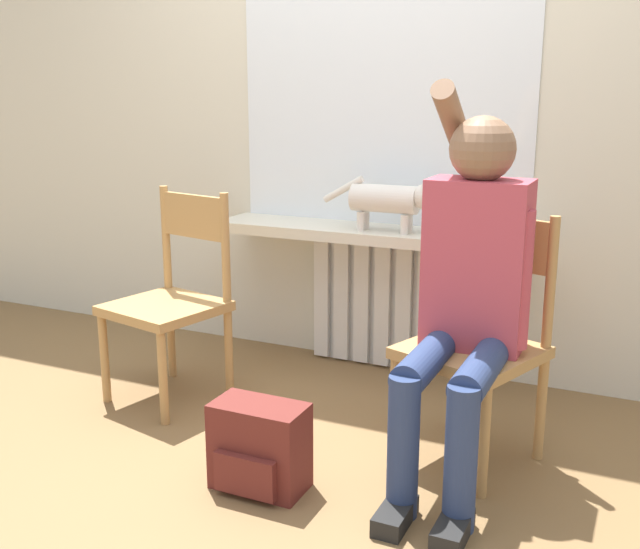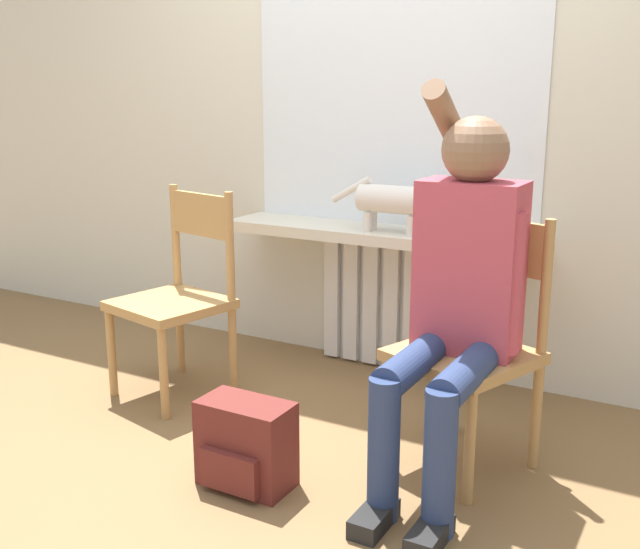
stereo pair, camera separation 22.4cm
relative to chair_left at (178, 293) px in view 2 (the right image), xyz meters
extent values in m
plane|color=brown|center=(0.64, -0.43, -0.45)|extent=(12.00, 12.00, 0.00)
cube|color=beige|center=(0.64, 0.80, 0.90)|extent=(7.00, 0.06, 2.70)
cube|color=silver|center=(0.64, 0.74, -0.13)|extent=(0.63, 0.05, 0.64)
cube|color=silver|center=(0.38, 0.69, -0.13)|extent=(0.07, 0.03, 0.61)
cube|color=silver|center=(0.48, 0.69, -0.13)|extent=(0.07, 0.03, 0.61)
cube|color=silver|center=(0.59, 0.69, -0.13)|extent=(0.07, 0.03, 0.61)
cube|color=silver|center=(0.69, 0.69, -0.13)|extent=(0.07, 0.03, 0.61)
cube|color=silver|center=(0.80, 0.69, -0.13)|extent=(0.07, 0.03, 0.61)
cube|color=silver|center=(0.90, 0.69, -0.13)|extent=(0.07, 0.03, 0.61)
cube|color=beige|center=(0.64, 0.62, 0.22)|extent=(1.45, 0.31, 0.05)
cube|color=white|center=(0.64, 0.77, 0.94)|extent=(1.39, 0.01, 1.40)
cube|color=#B2844C|center=(-0.01, -0.04, -0.04)|extent=(0.50, 0.50, 0.04)
cylinder|color=#B2844C|center=(-0.23, -0.18, -0.25)|extent=(0.04, 0.04, 0.39)
cylinder|color=#B2844C|center=(0.13, -0.26, -0.25)|extent=(0.04, 0.04, 0.39)
cylinder|color=#B2844C|center=(-0.15, 0.18, -0.25)|extent=(0.04, 0.04, 0.39)
cylinder|color=#B2844C|center=(0.21, 0.10, -0.25)|extent=(0.04, 0.04, 0.39)
cylinder|color=#B2844C|center=(-0.15, 0.18, 0.21)|extent=(0.04, 0.04, 0.46)
cylinder|color=#B2844C|center=(0.21, 0.10, 0.21)|extent=(0.04, 0.04, 0.46)
cube|color=#B2844C|center=(0.03, 0.14, 0.33)|extent=(0.37, 0.11, 0.19)
cube|color=#B2844C|center=(1.29, -0.04, -0.04)|extent=(0.54, 0.54, 0.04)
cylinder|color=#B2844C|center=(1.06, -0.16, -0.25)|extent=(0.04, 0.04, 0.39)
cylinder|color=#B2844C|center=(1.40, -0.28, -0.25)|extent=(0.04, 0.04, 0.39)
cylinder|color=#B2844C|center=(1.18, 0.19, -0.25)|extent=(0.04, 0.04, 0.39)
cylinder|color=#B2844C|center=(1.53, 0.07, -0.25)|extent=(0.04, 0.04, 0.39)
cylinder|color=#B2844C|center=(1.18, 0.19, 0.21)|extent=(0.04, 0.04, 0.46)
cylinder|color=#B2844C|center=(1.53, 0.07, 0.21)|extent=(0.04, 0.04, 0.46)
cube|color=#B2844C|center=(1.36, 0.13, 0.33)|extent=(0.36, 0.15, 0.19)
cylinder|color=navy|center=(1.20, -0.26, 0.00)|extent=(0.11, 0.47, 0.11)
cylinder|color=navy|center=(1.38, -0.26, 0.00)|extent=(0.11, 0.47, 0.11)
cylinder|color=navy|center=(1.20, -0.49, -0.22)|extent=(0.10, 0.10, 0.46)
cylinder|color=navy|center=(1.38, -0.49, -0.22)|extent=(0.10, 0.10, 0.46)
cube|color=black|center=(1.20, -0.55, -0.42)|extent=(0.09, 0.20, 0.06)
cube|color=black|center=(1.38, -0.55, -0.42)|extent=(0.09, 0.20, 0.06)
cube|color=#B74251|center=(1.29, -0.02, 0.27)|extent=(0.34, 0.20, 0.58)
sphere|color=#846047|center=(1.29, -0.02, 0.66)|extent=(0.22, 0.22, 0.22)
cylinder|color=#846047|center=(1.17, 0.11, 0.70)|extent=(0.08, 0.50, 0.38)
cylinder|color=#B74251|center=(1.45, -0.06, 0.24)|extent=(0.08, 0.08, 0.47)
cylinder|color=silver|center=(0.74, 0.56, 0.39)|extent=(0.30, 0.12, 0.12)
sphere|color=silver|center=(0.92, 0.56, 0.41)|extent=(0.11, 0.11, 0.11)
cone|color=silver|center=(0.92, 0.54, 0.46)|extent=(0.04, 0.04, 0.04)
cone|color=silver|center=(0.92, 0.59, 0.46)|extent=(0.04, 0.04, 0.04)
cylinder|color=silver|center=(0.85, 0.53, 0.28)|extent=(0.03, 0.03, 0.09)
cylinder|color=silver|center=(0.85, 0.59, 0.28)|extent=(0.03, 0.03, 0.09)
cylinder|color=silver|center=(0.64, 0.53, 0.28)|extent=(0.03, 0.03, 0.09)
cylinder|color=silver|center=(0.64, 0.59, 0.28)|extent=(0.03, 0.03, 0.09)
cylinder|color=silver|center=(0.55, 0.56, 0.42)|extent=(0.19, 0.03, 0.13)
cube|color=maroon|center=(0.72, -0.53, -0.30)|extent=(0.31, 0.17, 0.30)
cube|color=maroon|center=(0.72, -0.63, -0.36)|extent=(0.22, 0.03, 0.13)
camera|label=1|loc=(1.86, -2.51, 0.85)|focal=42.00mm
camera|label=2|loc=(2.06, -2.40, 0.85)|focal=42.00mm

